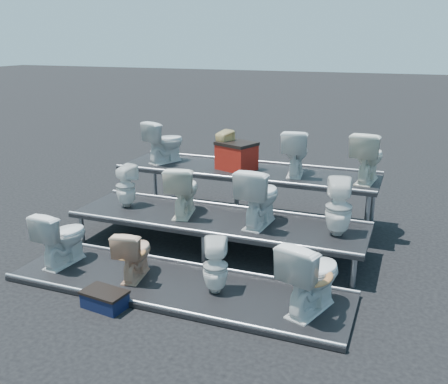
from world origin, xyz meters
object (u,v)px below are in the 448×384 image
(toilet_9, at_px, (223,149))
(toilet_11, at_px, (368,157))
(toilet_7, at_px, (339,207))
(toilet_3, at_px, (311,275))
(toilet_4, at_px, (126,186))
(toilet_10, at_px, (295,152))
(toilet_6, at_px, (259,196))
(toilet_2, at_px, (215,266))
(toilet_1, at_px, (134,253))
(toilet_0, at_px, (62,237))
(toilet_5, at_px, (183,190))
(step_stool, at_px, (105,300))
(red_crate, at_px, (236,157))
(toilet_8, at_px, (165,142))

(toilet_9, xyz_separation_m, toilet_11, (2.29, 0.00, 0.07))
(toilet_7, bearing_deg, toilet_3, 76.36)
(toilet_4, xyz_separation_m, toilet_10, (2.27, 1.30, 0.44))
(toilet_6, bearing_deg, toilet_2, 89.63)
(toilet_6, relative_size, toilet_9, 1.31)
(toilet_1, distance_m, toilet_4, 1.63)
(toilet_0, xyz_separation_m, toilet_11, (3.54, 2.60, 0.81))
(toilet_5, bearing_deg, toilet_1, 75.13)
(toilet_10, xyz_separation_m, toilet_11, (1.09, 0.00, 0.02))
(toilet_7, xyz_separation_m, step_stool, (-2.25, -1.99, -0.75))
(toilet_3, xyz_separation_m, toilet_10, (-0.83, 2.60, 0.74))
(toilet_1, height_order, red_crate, red_crate)
(toilet_6, relative_size, toilet_11, 1.08)
(toilet_8, distance_m, red_crate, 1.33)
(toilet_2, relative_size, toilet_8, 0.91)
(toilet_3, distance_m, toilet_7, 1.35)
(toilet_11, bearing_deg, toilet_3, 90.68)
(toilet_6, height_order, toilet_8, toilet_8)
(toilet_7, bearing_deg, toilet_2, 36.99)
(toilet_6, bearing_deg, toilet_7, -175.42)
(toilet_5, distance_m, toilet_9, 1.35)
(toilet_2, height_order, toilet_6, toilet_6)
(step_stool, bearing_deg, toilet_2, 40.01)
(toilet_5, height_order, toilet_7, toilet_7)
(toilet_7, relative_size, toilet_8, 1.05)
(toilet_2, distance_m, toilet_10, 2.75)
(toilet_3, xyz_separation_m, toilet_4, (-3.10, 1.30, 0.31))
(toilet_1, height_order, toilet_2, toilet_2)
(toilet_6, xyz_separation_m, toilet_8, (-2.11, 1.30, 0.35))
(toilet_10, height_order, step_stool, toilet_10)
(toilet_0, relative_size, toilet_11, 0.98)
(toilet_5, relative_size, step_stool, 1.53)
(toilet_3, bearing_deg, toilet_6, -33.53)
(toilet_7, xyz_separation_m, toilet_9, (-2.10, 1.30, 0.33))
(toilet_1, distance_m, toilet_11, 3.68)
(toilet_2, height_order, toilet_8, toilet_8)
(toilet_4, bearing_deg, toilet_10, -134.00)
(toilet_2, bearing_deg, toilet_1, -19.27)
(toilet_6, relative_size, toilet_8, 1.14)
(toilet_2, distance_m, toilet_6, 1.39)
(toilet_4, bearing_deg, toilet_3, 173.52)
(toilet_0, xyz_separation_m, toilet_5, (1.13, 1.30, 0.40))
(toilet_4, bearing_deg, red_crate, -119.74)
(toilet_0, distance_m, red_crate, 3.03)
(toilet_1, xyz_separation_m, toilet_6, (1.20, 1.30, 0.49))
(toilet_9, relative_size, step_stool, 1.29)
(toilet_6, bearing_deg, toilet_8, -27.10)
(toilet_1, bearing_deg, toilet_7, -159.14)
(toilet_10, bearing_deg, toilet_2, 76.05)
(toilet_10, bearing_deg, toilet_8, -7.64)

